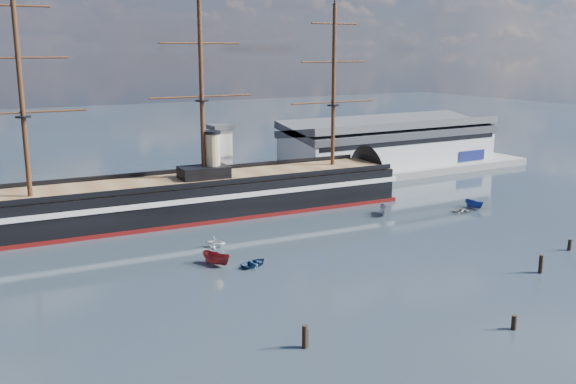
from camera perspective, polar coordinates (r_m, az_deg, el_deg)
ground at (r=121.45m, az=-0.80°, el=-3.65°), size 600.00×600.00×0.00m
quay at (r=156.92m, az=-3.98°, el=0.05°), size 180.00×18.00×2.00m
warehouse at (r=184.25m, az=9.01°, el=4.32°), size 63.00×21.00×11.60m
quay_tower at (r=149.52m, az=-5.96°, el=3.20°), size 5.00×5.00×15.00m
warship at (r=133.80m, az=-8.90°, el=-0.49°), size 113.29×20.99×53.94m
motorboat_a at (r=104.49m, az=-6.35°, el=-6.46°), size 7.01×4.83×2.64m
motorboat_b at (r=103.55m, az=-2.98°, el=-6.58°), size 2.21×3.32×1.44m
motorboat_c at (r=135.89m, az=8.42°, el=-2.03°), size 6.32×5.18×2.44m
motorboat_d at (r=113.43m, az=-6.45°, el=-4.92°), size 5.81×5.94×2.13m
motorboat_e at (r=141.42m, az=15.30°, el=-1.77°), size 2.30×3.01×1.31m
motorboat_f at (r=145.61m, az=16.20°, el=-1.41°), size 5.82×2.34×2.29m
piling_near_left at (r=76.70m, az=1.49°, el=-13.70°), size 0.64×0.64×3.52m
piling_near_mid at (r=85.89m, az=19.39°, el=-11.46°), size 0.64×0.64×2.57m
piling_near_right at (r=107.63m, az=21.49°, el=-6.72°), size 0.64×0.64×3.62m
piling_far_right at (r=121.32m, az=23.70°, el=-4.77°), size 0.64×0.64×2.69m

